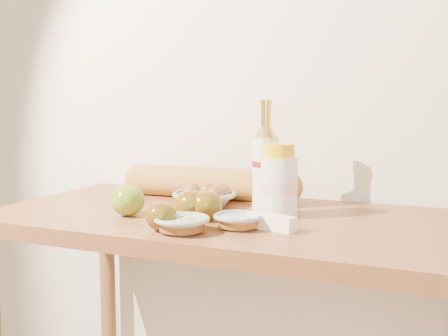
{
  "coord_description": "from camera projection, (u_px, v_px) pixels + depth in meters",
  "views": [
    {
      "loc": [
        0.54,
        -0.08,
        1.19
      ],
      "look_at": [
        0.0,
        1.15,
        1.02
      ],
      "focal_mm": 45.0,
      "sensor_mm": 36.0,
      "label": 1
    }
  ],
  "objects": [
    {
      "name": "back_wall",
      "position": [
        273.0,
        60.0,
        1.64
      ],
      "size": [
        3.5,
        0.02,
        2.6
      ],
      "primitive_type": "cube",
      "color": "silver",
      "rests_on": "ground"
    },
    {
      "name": "table",
      "position": [
        229.0,
        263.0,
        1.41
      ],
      "size": [
        1.2,
        0.6,
        0.9
      ],
      "color": "#965830",
      "rests_on": "ground"
    },
    {
      "name": "bourbon_bottle",
      "position": [
        266.0,
        165.0,
        1.46
      ],
      "size": [
        0.07,
        0.07,
        0.28
      ],
      "rotation": [
        0.0,
        0.0,
        0.04
      ],
      "color": "#F3E9CE",
      "rests_on": "table"
    },
    {
      "name": "cream_bottle",
      "position": [
        279.0,
        183.0,
        1.36
      ],
      "size": [
        0.12,
        0.12,
        0.18
      ],
      "rotation": [
        0.0,
        0.0,
        0.4
      ],
      "color": "white",
      "rests_on": "table"
    },
    {
      "name": "egg_bowl",
      "position": [
        205.0,
        197.0,
        1.5
      ],
      "size": [
        0.21,
        0.21,
        0.06
      ],
      "rotation": [
        0.0,
        0.0,
        0.22
      ],
      "color": "gray",
      "rests_on": "table"
    },
    {
      "name": "baguette",
      "position": [
        210.0,
        183.0,
        1.61
      ],
      "size": [
        0.55,
        0.13,
        0.09
      ],
      "rotation": [
        0.0,
        0.0,
        0.08
      ],
      "color": "gold",
      "rests_on": "table"
    },
    {
      "name": "apple_yellowgreen",
      "position": [
        128.0,
        200.0,
        1.37
      ],
      "size": [
        0.1,
        0.1,
        0.08
      ],
      "rotation": [
        0.0,
        0.0,
        -0.26
      ],
      "color": "olive",
      "rests_on": "table"
    },
    {
      "name": "apple_redgreen_front",
      "position": [
        161.0,
        216.0,
        1.22
      ],
      "size": [
        0.07,
        0.07,
        0.06
      ],
      "rotation": [
        0.0,
        0.0,
        0.0
      ],
      "color": "maroon",
      "rests_on": "table"
    },
    {
      "name": "apple_redgreen_right",
      "position": [
        192.0,
        205.0,
        1.33
      ],
      "size": [
        0.1,
        0.1,
        0.07
      ],
      "rotation": [
        0.0,
        0.0,
        -0.31
      ],
      "color": "maroon",
      "rests_on": "table"
    },
    {
      "name": "sugar_bowl",
      "position": [
        182.0,
        224.0,
        1.2
      ],
      "size": [
        0.15,
        0.15,
        0.03
      ],
      "rotation": [
        0.0,
        0.0,
        0.31
      ],
      "color": "#96A49E",
      "rests_on": "table"
    },
    {
      "name": "syrup_bowl",
      "position": [
        238.0,
        221.0,
        1.24
      ],
      "size": [
        0.14,
        0.14,
        0.03
      ],
      "rotation": [
        0.0,
        0.0,
        -0.35
      ],
      "color": "gray",
      "rests_on": "table"
    },
    {
      "name": "butter_stick",
      "position": [
        271.0,
        222.0,
        1.23
      ],
      "size": [
        0.12,
        0.06,
        0.03
      ],
      "rotation": [
        0.0,
        0.0,
        -0.29
      ],
      "color": "#FCF5C3",
      "rests_on": "table"
    },
    {
      "name": "apple_extra",
      "position": [
        206.0,
        205.0,
        1.32
      ],
      "size": [
        0.1,
        0.1,
        0.07
      ],
      "rotation": [
        0.0,
        0.0,
        -0.31
      ],
      "color": "maroon",
      "rests_on": "table"
    }
  ]
}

